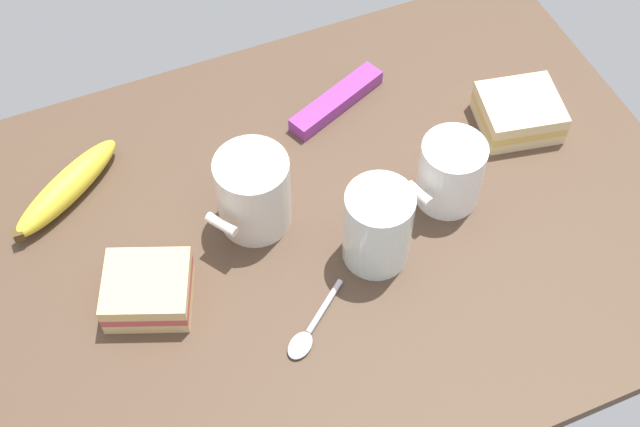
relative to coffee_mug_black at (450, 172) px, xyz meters
The scene contains 9 objects.
tabletop 17.13cm from the coffee_mug_black, behind, with size 90.00×64.00×2.00cm, color #4C3828.
coffee_mug_black is the anchor object (origin of this frame).
coffee_mug_milky 23.38cm from the coffee_mug_black, 165.63° to the left, with size 10.82×9.50×10.38cm.
sandwich_main 37.55cm from the coffee_mug_black, behind, with size 11.84×11.32×4.40cm.
sandwich_side 15.63cm from the coffee_mug_black, 26.27° to the left, with size 11.41×10.64×4.40cm.
glass_of_milk 12.20cm from the coffee_mug_black, 159.83° to the right, with size 7.78×7.78×10.74cm.
banana 46.12cm from the coffee_mug_black, 157.53° to the left, with size 16.36×12.78×3.69cm.
spoon 25.51cm from the coffee_mug_black, 154.18° to the right, with size 9.64×8.12×0.80cm.
snack_bar 20.21cm from the coffee_mug_black, 109.11° to the left, with size 14.85×2.92×2.00cm, color purple.
Camera 1 is at (-22.37, -53.50, 86.90)cm, focal length 48.40 mm.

